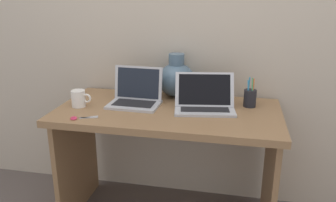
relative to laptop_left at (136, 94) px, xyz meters
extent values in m
cube|color=#BCAD99|center=(0.21, 0.31, 0.39)|extent=(4.40, 0.04, 2.40)
cube|color=olive|center=(0.21, -0.06, -0.08)|extent=(1.30, 0.65, 0.04)
cube|color=olive|center=(-0.40, -0.06, -0.46)|extent=(0.03, 0.56, 0.71)
cube|color=olive|center=(0.82, -0.06, -0.46)|extent=(0.03, 0.56, 0.71)
cube|color=#B2B2B7|center=(0.00, -0.04, -0.05)|extent=(0.31, 0.22, 0.01)
cube|color=black|center=(0.00, -0.04, -0.04)|extent=(0.25, 0.14, 0.00)
cube|color=#B2B2B7|center=(0.00, 0.05, 0.06)|extent=(0.30, 0.05, 0.21)
cube|color=black|center=(0.00, 0.05, 0.06)|extent=(0.27, 0.05, 0.18)
cube|color=#B2B2B7|center=(0.42, -0.04, -0.05)|extent=(0.37, 0.27, 0.01)
cube|color=black|center=(0.42, -0.04, -0.04)|extent=(0.29, 0.17, 0.00)
cube|color=#B2B2B7|center=(0.41, 0.02, 0.05)|extent=(0.35, 0.15, 0.19)
cube|color=black|center=(0.41, 0.02, 0.05)|extent=(0.31, 0.13, 0.17)
ellipsoid|color=slate|center=(0.21, 0.21, 0.05)|extent=(0.24, 0.24, 0.22)
cylinder|color=slate|center=(0.21, 0.21, 0.18)|extent=(0.10, 0.10, 0.07)
cylinder|color=white|center=(-0.32, -0.12, -0.01)|extent=(0.08, 0.08, 0.10)
torus|color=white|center=(-0.27, -0.12, 0.00)|extent=(0.06, 0.01, 0.06)
cylinder|color=black|center=(0.68, 0.09, -0.01)|extent=(0.07, 0.07, 0.10)
cylinder|color=#338CBF|center=(0.66, 0.08, 0.04)|extent=(0.02, 0.02, 0.13)
cylinder|color=orange|center=(0.69, 0.09, 0.04)|extent=(0.01, 0.01, 0.14)
cylinder|color=#338CBF|center=(0.66, 0.10, 0.04)|extent=(0.02, 0.02, 0.15)
cylinder|color=#4CA566|center=(0.69, 0.08, 0.05)|extent=(0.02, 0.02, 0.15)
cube|color=#B7B7BC|center=(-0.19, -0.28, -0.06)|extent=(0.09, 0.06, 0.00)
cube|color=#B7B7BC|center=(-0.18, -0.29, -0.06)|extent=(0.10, 0.04, 0.00)
torus|color=#D83359|center=(-0.26, -0.32, -0.06)|extent=(0.04, 0.04, 0.01)
torus|color=#D83359|center=(-0.26, -0.31, -0.06)|extent=(0.04, 0.04, 0.01)
camera|label=1|loc=(0.60, -1.92, 0.62)|focal=36.94mm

